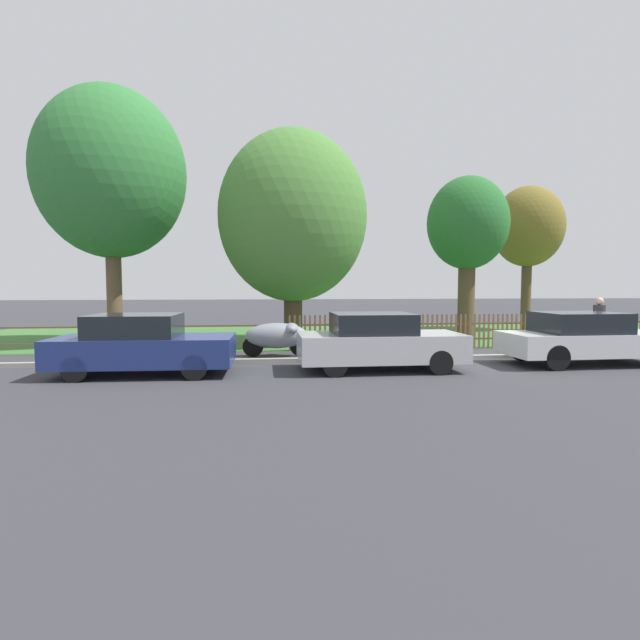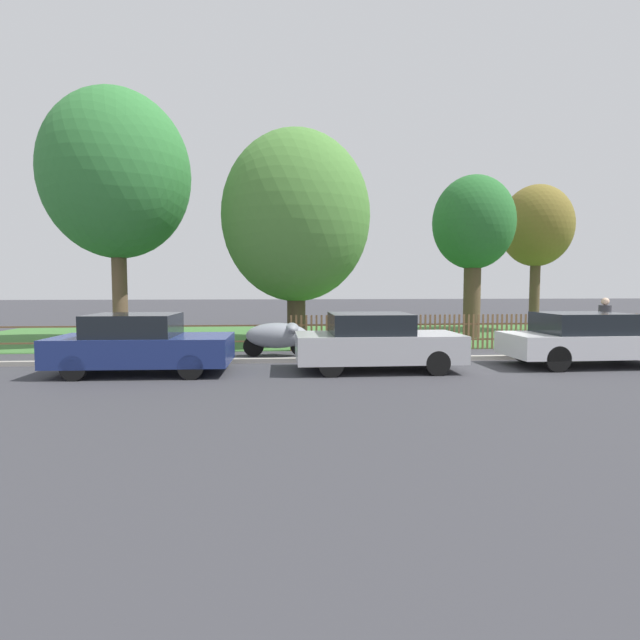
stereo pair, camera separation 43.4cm
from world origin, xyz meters
name	(u,v)px [view 2 (the right image)]	position (x,y,z in m)	size (l,w,h in m)	color
ground_plane	(521,360)	(0.00, 0.00, 0.00)	(120.00, 120.00, 0.00)	#38383D
kerb_stone	(519,357)	(0.00, 0.10, 0.06)	(38.74, 0.20, 0.12)	#9E998E
grass_strip	(439,334)	(0.00, 7.20, 0.01)	(38.74, 9.53, 0.01)	#3D7033
park_fence	(485,332)	(0.00, 2.45, 0.57)	(38.74, 0.05, 1.14)	brown
parked_car_silver_hatchback	(141,344)	(-10.04, -1.30, 0.71)	(4.14, 1.97, 1.42)	navy
parked_car_black_saloon	(376,342)	(-4.40, -1.33, 0.71)	(4.01, 1.84, 1.41)	#BCBCC1
parked_car_navy_estate	(587,339)	(1.21, -1.12, 0.71)	(4.33, 1.84, 1.39)	silver
covered_motorcycle	(279,335)	(-6.78, 1.30, 0.62)	(2.00, 0.91, 0.99)	black
tree_nearest_kerb	(117,175)	(-12.46, 5.09, 5.97)	(5.13, 5.13, 8.95)	brown
tree_behind_motorcycle	(296,217)	(-6.14, 4.67, 4.53)	(5.29, 5.29, 7.59)	#473828
tree_mid_park	(473,225)	(0.93, 5.96, 4.46)	(3.21, 3.21, 6.42)	brown
tree_far_left	(536,227)	(5.00, 8.72, 4.75)	(3.22, 3.22, 6.66)	brown
pedestrian_near_fence	(604,323)	(2.96, 0.74, 0.98)	(0.48, 0.48, 1.73)	slate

